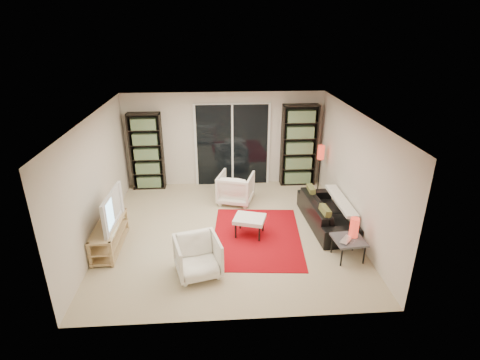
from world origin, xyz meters
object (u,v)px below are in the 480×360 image
(side_table, at_px, (349,241))
(bookshelf_right, at_px, (299,146))
(bookshelf_left, at_px, (147,152))
(ottoman, at_px, (250,220))
(sofa, at_px, (327,213))
(armchair_back, at_px, (236,188))
(armchair_front, at_px, (198,257))
(tv_stand, at_px, (110,235))
(floor_lamp, at_px, (320,158))

(side_table, bearing_deg, bookshelf_right, 93.39)
(bookshelf_left, xyz_separation_m, ottoman, (2.36, -2.52, -0.63))
(sofa, bearing_deg, armchair_back, 53.23)
(armchair_front, height_order, ottoman, armchair_front)
(bookshelf_right, height_order, tv_stand, bookshelf_right)
(armchair_back, bearing_deg, tv_stand, 53.50)
(sofa, xyz_separation_m, ottoman, (-1.65, -0.31, 0.06))
(tv_stand, height_order, armchair_front, armchair_front)
(bookshelf_left, xyz_separation_m, bookshelf_right, (3.85, -0.00, 0.07))
(bookshelf_left, bearing_deg, armchair_back, -24.43)
(bookshelf_right, relative_size, ottoman, 2.95)
(sofa, distance_m, floor_lamp, 1.72)
(sofa, height_order, ottoman, sofa)
(bookshelf_left, height_order, bookshelf_right, bookshelf_right)
(bookshelf_right, height_order, armchair_front, bookshelf_right)
(bookshelf_right, distance_m, floor_lamp, 0.76)
(armchair_front, xyz_separation_m, side_table, (2.68, 0.27, 0.02))
(armchair_back, xyz_separation_m, ottoman, (0.19, -1.54, -0.01))
(bookshelf_right, distance_m, tv_stand, 5.08)
(bookshelf_left, relative_size, bookshelf_right, 0.93)
(bookshelf_left, height_order, side_table, bookshelf_left)
(armchair_front, bearing_deg, tv_stand, 136.96)
(armchair_back, bearing_deg, floor_lamp, -153.15)
(bookshelf_left, xyz_separation_m, side_table, (4.05, -3.44, -0.62))
(bookshelf_right, distance_m, armchair_front, 4.52)
(bookshelf_left, bearing_deg, ottoman, -46.94)
(side_table, xyz_separation_m, floor_lamp, (0.19, 2.80, 0.57))
(tv_stand, distance_m, armchair_back, 3.08)
(ottoman, distance_m, floor_lamp, 2.73)
(sofa, relative_size, ottoman, 2.71)
(tv_stand, height_order, side_table, tv_stand)
(sofa, bearing_deg, tv_stand, 94.68)
(armchair_front, relative_size, floor_lamp, 0.59)
(tv_stand, bearing_deg, bookshelf_right, 33.95)
(bookshelf_right, xyz_separation_m, side_table, (0.20, -3.44, -0.69))
(bookshelf_right, height_order, ottoman, bookshelf_right)
(armchair_back, bearing_deg, sofa, 163.63)
(bookshelf_right, xyz_separation_m, sofa, (0.16, -2.21, -0.77))
(ottoman, bearing_deg, armchair_front, -129.51)
(sofa, distance_m, side_table, 1.23)
(tv_stand, relative_size, ottoman, 1.86)
(bookshelf_right, bearing_deg, sofa, -85.86)
(floor_lamp, bearing_deg, ottoman, -135.04)
(tv_stand, height_order, floor_lamp, floor_lamp)
(ottoman, bearing_deg, floor_lamp, 44.96)
(sofa, bearing_deg, side_table, 178.94)
(bookshelf_left, bearing_deg, bookshelf_right, -0.00)
(ottoman, distance_m, side_table, 1.93)
(bookshelf_left, distance_m, side_table, 5.35)
(bookshelf_left, distance_m, ottoman, 3.51)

